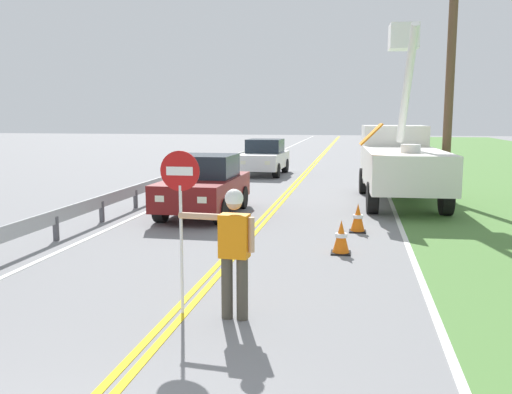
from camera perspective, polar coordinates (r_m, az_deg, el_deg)
The scene contains 13 objects.
centerline_yellow_left at distance 22.83m, azimuth 3.93°, elevation 1.34°, with size 0.11×110.00×0.01m, color yellow.
centerline_yellow_right at distance 22.81m, azimuth 4.37°, elevation 1.33°, with size 0.11×110.00×0.01m, color yellow.
edge_line_right at distance 22.71m, azimuth 13.22°, elevation 1.11°, with size 0.12×110.00×0.01m, color silver.
edge_line_left at distance 23.48m, azimuth -4.62°, elevation 1.53°, with size 0.12×110.00×0.01m, color silver.
flagger_worker at distance 7.54m, azimuth -2.34°, elevation -5.05°, with size 1.09×0.27×1.83m.
stop_sign_paddle at distance 7.68m, azimuth -7.85°, elevation 0.15°, with size 0.56×0.04×2.33m.
utility_bucket_truck at distance 18.73m, azimuth 14.67°, elevation 3.91°, with size 2.67×6.90×5.72m.
oncoming_sedan_nearest at distance 15.74m, azimuth -5.39°, elevation 1.18°, with size 1.95×4.12×1.70m.
oncoming_sedan_second at distance 26.45m, azimuth 0.87°, elevation 4.13°, with size 2.01×4.15×1.70m.
utility_pole_near at distance 19.17m, azimuth 19.51°, elevation 12.24°, with size 1.80×0.28×8.12m.
traffic_cone_lead at distance 11.40m, azimuth 8.82°, elevation -4.18°, with size 0.40×0.40×0.70m.
traffic_cone_mid at distance 13.59m, azimuth 10.52°, elevation -2.19°, with size 0.40×0.40×0.70m.
guardrail_left_shoulder at distance 20.40m, azimuth -8.70°, elevation 1.88°, with size 0.10×32.00×0.71m.
Camera 1 is at (2.45, -2.51, 2.80)m, focal length 38.56 mm.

